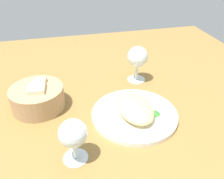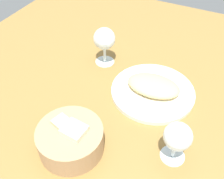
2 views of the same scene
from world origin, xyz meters
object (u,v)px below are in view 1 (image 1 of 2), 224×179
Objects in this scene: wine_glass_near at (138,58)px; wine_glass_far at (73,135)px; plate at (134,114)px; bread_basket at (38,97)px.

wine_glass_near reaches higher than wine_glass_far.
plate is 2.20× the size of wine_glass_far.
wine_glass_near is (9.06, -35.68, 5.35)cm from bread_basket.
wine_glass_near is at bearing -75.76° from bread_basket.
bread_basket is 25.90cm from wine_glass_far.
plate is 1.56× the size of bread_basket.
bread_basket is (11.70, 28.18, 3.05)cm from plate.
bread_basket is at bearing 20.63° from wine_glass_far.
plate is at bearing -112.56° from bread_basket.
wine_glass_near reaches higher than plate.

